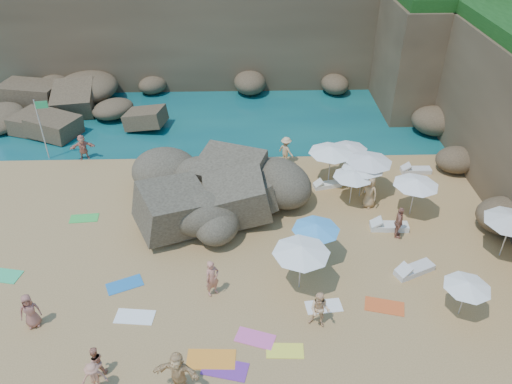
{
  "coord_description": "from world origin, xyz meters",
  "views": [
    {
      "loc": [
        1.39,
        -18.28,
        16.49
      ],
      "look_at": [
        2.0,
        3.0,
        2.0
      ],
      "focal_mm": 35.0,
      "sensor_mm": 36.0,
      "label": 1
    }
  ],
  "objects_px": {
    "parasol_1": "(349,147)",
    "person_stand_1": "(95,362)",
    "rock_outcrop": "(211,209)",
    "person_stand_5": "(83,147)",
    "person_stand_4": "(369,192)",
    "person_stand_3": "(399,223)",
    "parasol_0": "(262,178)",
    "person_stand_2": "(286,150)",
    "lounger_0": "(217,158)",
    "flag_pole": "(42,122)",
    "parasol_2": "(363,165)"
  },
  "relations": [
    {
      "from": "parasol_1",
      "to": "person_stand_1",
      "type": "height_order",
      "value": "parasol_1"
    },
    {
      "from": "rock_outcrop",
      "to": "person_stand_5",
      "type": "bearing_deg",
      "value": 145.54
    },
    {
      "from": "person_stand_1",
      "to": "person_stand_4",
      "type": "height_order",
      "value": "person_stand_4"
    },
    {
      "from": "person_stand_3",
      "to": "rock_outcrop",
      "type": "bearing_deg",
      "value": 88.94
    },
    {
      "from": "parasol_1",
      "to": "parasol_0",
      "type": "bearing_deg",
      "value": -147.36
    },
    {
      "from": "person_stand_2",
      "to": "person_stand_1",
      "type": "bearing_deg",
      "value": 109.19
    },
    {
      "from": "person_stand_2",
      "to": "person_stand_4",
      "type": "xyz_separation_m",
      "value": [
        4.24,
        -4.91,
        0.05
      ]
    },
    {
      "from": "person_stand_1",
      "to": "person_stand_2",
      "type": "relative_size",
      "value": 0.8
    },
    {
      "from": "lounger_0",
      "to": "parasol_1",
      "type": "bearing_deg",
      "value": -38.06
    },
    {
      "from": "person_stand_5",
      "to": "lounger_0",
      "type": "bearing_deg",
      "value": -16.5
    },
    {
      "from": "parasol_0",
      "to": "parasol_1",
      "type": "relative_size",
      "value": 1.05
    },
    {
      "from": "rock_outcrop",
      "to": "person_stand_3",
      "type": "height_order",
      "value": "person_stand_3"
    },
    {
      "from": "rock_outcrop",
      "to": "person_stand_1",
      "type": "distance_m",
      "value": 11.29
    },
    {
      "from": "parasol_1",
      "to": "lounger_0",
      "type": "relative_size",
      "value": 1.27
    },
    {
      "from": "parasol_1",
      "to": "person_stand_5",
      "type": "xyz_separation_m",
      "value": [
        -16.7,
        2.37,
        -1.08
      ]
    },
    {
      "from": "person_stand_2",
      "to": "person_stand_3",
      "type": "xyz_separation_m",
      "value": [
        5.16,
        -7.63,
        -0.0
      ]
    },
    {
      "from": "parasol_0",
      "to": "flag_pole",
      "type": "bearing_deg",
      "value": 156.4
    },
    {
      "from": "parasol_2",
      "to": "person_stand_5",
      "type": "xyz_separation_m",
      "value": [
        -17.03,
        4.79,
        -1.25
      ]
    },
    {
      "from": "lounger_0",
      "to": "person_stand_4",
      "type": "relative_size",
      "value": 0.91
    },
    {
      "from": "person_stand_3",
      "to": "person_stand_5",
      "type": "bearing_deg",
      "value": 79.4
    },
    {
      "from": "rock_outcrop",
      "to": "parasol_0",
      "type": "height_order",
      "value": "parasol_0"
    },
    {
      "from": "parasol_0",
      "to": "person_stand_2",
      "type": "bearing_deg",
      "value": 70.57
    },
    {
      "from": "parasol_1",
      "to": "person_stand_3",
      "type": "distance_m",
      "value": 6.42
    },
    {
      "from": "person_stand_1",
      "to": "parasol_2",
      "type": "bearing_deg",
      "value": -163.59
    },
    {
      "from": "parasol_1",
      "to": "person_stand_4",
      "type": "bearing_deg",
      "value": -80.28
    },
    {
      "from": "parasol_1",
      "to": "parasol_2",
      "type": "relative_size",
      "value": 0.92
    },
    {
      "from": "parasol_2",
      "to": "person_stand_3",
      "type": "height_order",
      "value": "parasol_2"
    },
    {
      "from": "person_stand_3",
      "to": "person_stand_5",
      "type": "relative_size",
      "value": 1.06
    },
    {
      "from": "parasol_1",
      "to": "person_stand_1",
      "type": "bearing_deg",
      "value": -130.61
    },
    {
      "from": "person_stand_5",
      "to": "person_stand_4",
      "type": "bearing_deg",
      "value": -32.22
    },
    {
      "from": "flag_pole",
      "to": "parasol_1",
      "type": "distance_m",
      "value": 19.09
    },
    {
      "from": "parasol_0",
      "to": "person_stand_1",
      "type": "relative_size",
      "value": 1.61
    },
    {
      "from": "parasol_1",
      "to": "lounger_0",
      "type": "bearing_deg",
      "value": 166.52
    },
    {
      "from": "person_stand_1",
      "to": "person_stand_3",
      "type": "distance_m",
      "value": 15.68
    },
    {
      "from": "parasol_1",
      "to": "person_stand_3",
      "type": "bearing_deg",
      "value": -76.24
    },
    {
      "from": "flag_pole",
      "to": "rock_outcrop",
      "type": "bearing_deg",
      "value": -28.9
    },
    {
      "from": "rock_outcrop",
      "to": "person_stand_5",
      "type": "height_order",
      "value": "person_stand_5"
    },
    {
      "from": "parasol_1",
      "to": "person_stand_3",
      "type": "height_order",
      "value": "parasol_1"
    },
    {
      "from": "flag_pole",
      "to": "person_stand_4",
      "type": "relative_size",
      "value": 2.14
    },
    {
      "from": "flag_pole",
      "to": "person_stand_2",
      "type": "relative_size",
      "value": 2.27
    },
    {
      "from": "parasol_2",
      "to": "person_stand_1",
      "type": "xyz_separation_m",
      "value": [
        -12.37,
        -11.63,
        -1.38
      ]
    },
    {
      "from": "parasol_2",
      "to": "person_stand_3",
      "type": "bearing_deg",
      "value": -72.44
    },
    {
      "from": "rock_outcrop",
      "to": "person_stand_3",
      "type": "bearing_deg",
      "value": -15.55
    },
    {
      "from": "person_stand_3",
      "to": "person_stand_4",
      "type": "relative_size",
      "value": 0.94
    },
    {
      "from": "lounger_0",
      "to": "person_stand_5",
      "type": "height_order",
      "value": "person_stand_5"
    },
    {
      "from": "parasol_1",
      "to": "lounger_0",
      "type": "distance_m",
      "value": 8.52
    },
    {
      "from": "parasol_0",
      "to": "parasol_2",
      "type": "distance_m",
      "value": 5.81
    },
    {
      "from": "parasol_1",
      "to": "person_stand_2",
      "type": "bearing_deg",
      "value": 158.04
    },
    {
      "from": "parasol_2",
      "to": "lounger_0",
      "type": "height_order",
      "value": "parasol_2"
    },
    {
      "from": "flag_pole",
      "to": "parasol_2",
      "type": "distance_m",
      "value": 19.86
    }
  ]
}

